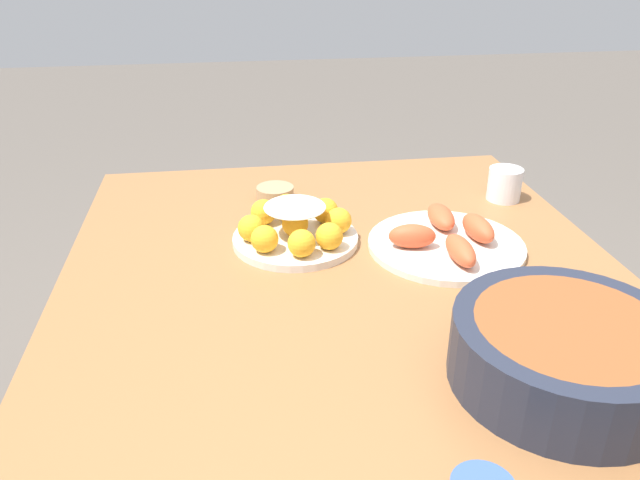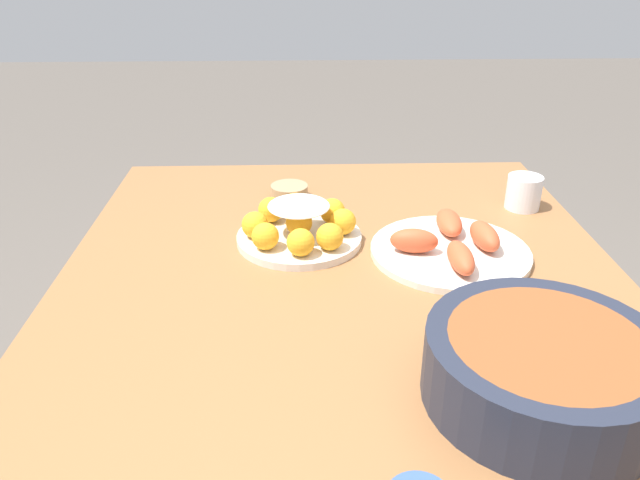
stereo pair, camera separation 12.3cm
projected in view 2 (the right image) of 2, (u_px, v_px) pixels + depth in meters
dining_table at (342, 315)px, 1.22m from camera, size 1.25×1.08×0.72m
cake_plate at (299, 227)px, 1.29m from camera, size 0.26×0.26×0.09m
serving_bowl at (544, 367)px, 0.85m from camera, size 0.33×0.33×0.10m
sauce_bowl at (289, 191)px, 1.51m from camera, size 0.09×0.09×0.03m
seafood_platter at (451, 247)px, 1.25m from camera, size 0.32×0.32×0.06m
cup_far at (524, 192)px, 1.45m from camera, size 0.08×0.08×0.08m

